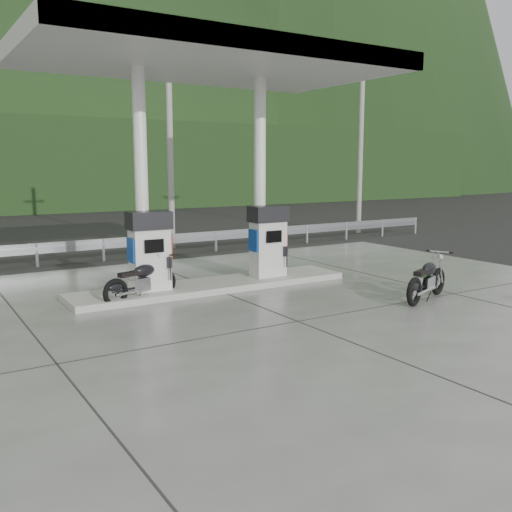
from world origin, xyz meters
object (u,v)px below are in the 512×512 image
gas_pump_left (150,251)px  gas_pump_right (268,241)px  motorcycle_left (141,282)px  motorcycle_right (427,280)px

gas_pump_left → gas_pump_right: same height
gas_pump_right → motorcycle_left: size_ratio=0.98×
gas_pump_right → motorcycle_right: (1.89, -3.57, -0.60)m
motorcycle_right → gas_pump_left: bearing=124.8°
gas_pump_left → motorcycle_left: (-0.34, -0.29, -0.61)m
motorcycle_right → motorcycle_left: bearing=128.8°
motorcycle_left → gas_pump_right: bearing=-12.3°
motorcycle_left → motorcycle_right: (5.43, -3.28, 0.01)m
gas_pump_right → gas_pump_left: bearing=180.0°
gas_pump_left → motorcycle_left: gas_pump_left is taller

